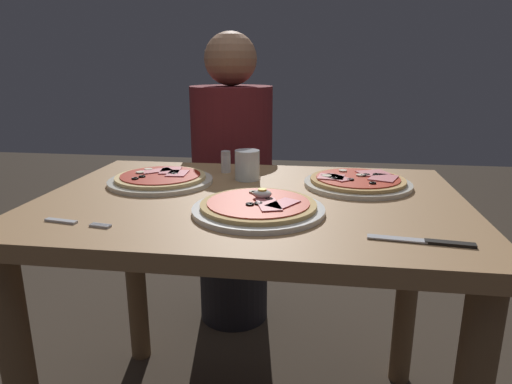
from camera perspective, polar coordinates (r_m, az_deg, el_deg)
name	(u,v)px	position (r m, az deg, el deg)	size (l,w,h in m)	color
dining_table	(251,244)	(1.19, -0.59, -6.57)	(1.06, 0.76, 0.74)	#9E754C
pizza_foreground	(259,207)	(1.03, 0.32, -1.91)	(0.30, 0.30, 0.05)	white
pizza_across_left	(161,179)	(1.31, -11.87, 1.61)	(0.29, 0.29, 0.03)	silver
pizza_across_right	(358,182)	(1.28, 12.64, 1.26)	(0.29, 0.29, 0.03)	silver
water_glass_near	(247,167)	(1.31, -1.10, 3.18)	(0.07, 0.07, 0.09)	silver
fork	(72,222)	(1.03, -22.08, -3.54)	(0.16, 0.04, 0.00)	silver
knife	(428,242)	(0.91, 20.83, -5.84)	(0.20, 0.04, 0.01)	silver
salt_shaker	(226,162)	(1.41, -3.81, 3.80)	(0.03, 0.03, 0.07)	white
diner_person	(233,192)	(1.85, -2.96, 0.05)	(0.32, 0.32, 1.18)	black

